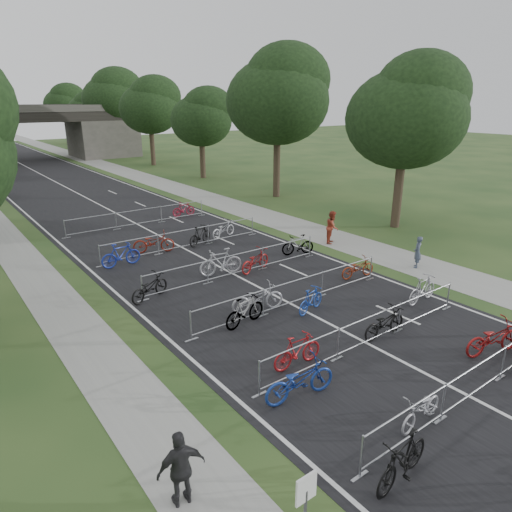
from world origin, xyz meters
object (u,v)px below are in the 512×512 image
Objects in this scene: park_sign at (306,501)px; pedestrian_c at (181,469)px; pedestrian_b at (332,227)px; pedestrian_a at (417,252)px; overpass_bridge at (13,134)px.

park_sign is 1.07× the size of pedestrian_c.
pedestrian_c is (-1.17, 2.31, -0.42)m from park_sign.
park_sign is at bearing -172.11° from pedestrian_b.
park_sign is 16.35m from pedestrian_a.
pedestrian_b is 1.08× the size of pedestrian_c.
overpass_bridge is 62.41m from park_sign.
park_sign is 2.62m from pedestrian_c.
pedestrian_c is at bearing -97.61° from overpass_bridge.
pedestrian_c is (-7.97, -59.69, -2.68)m from overpass_bridge.
pedestrian_b is at bearing -81.61° from overpass_bridge.
park_sign is at bearing -8.35° from pedestrian_a.
overpass_bridge reaches higher than pedestrian_a.
pedestrian_a is 5.30m from pedestrian_b.
pedestrian_a is at bearing -152.50° from pedestrian_c.
overpass_bridge is at bearing -118.43° from pedestrian_a.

